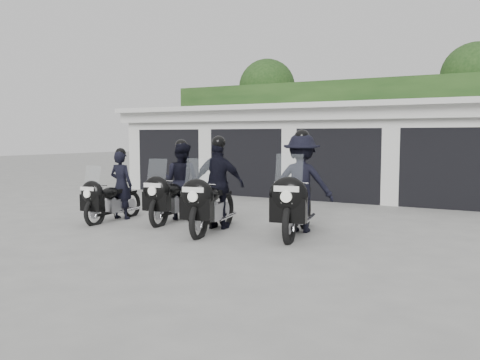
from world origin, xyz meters
The scene contains 7 objects.
ground centered at (0.00, 0.00, 0.00)m, with size 80.00×80.00×0.00m, color gray.
garage_block centered at (0.00, 8.06, 1.42)m, with size 16.40×6.80×2.96m.
background_vegetation centered at (0.37, 12.92, 2.77)m, with size 20.00×3.90×5.80m.
police_bike_a centered at (-3.52, -0.25, 0.69)m, with size 0.68×2.01×1.75m.
police_bike_b centered at (-2.21, 0.47, 0.82)m, with size 0.97×2.24×1.95m.
police_bike_c centered at (-0.80, -0.14, 0.86)m, with size 1.21×2.32×2.04m.
police_bike_d centered at (0.87, 0.39, 0.92)m, with size 1.41×2.47×2.17m.
Camera 1 is at (4.76, -9.11, 1.98)m, focal length 38.00 mm.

